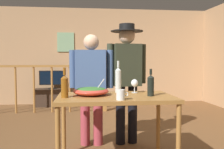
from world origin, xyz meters
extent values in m
plane|color=brown|center=(0.00, 0.00, 0.00)|extent=(8.52, 8.52, 0.00)
cube|color=tan|center=(0.00, 3.28, 1.28)|extent=(5.98, 0.10, 2.56)
cube|color=#7FA67E|center=(-0.93, 3.22, 1.65)|extent=(0.44, 0.03, 0.51)
cylinder|color=#9E6B33|center=(-1.96, 2.15, 0.51)|extent=(0.04, 0.04, 1.02)
cylinder|color=#9E6B33|center=(-1.56, 2.15, 0.51)|extent=(0.04, 0.04, 1.02)
cylinder|color=#9E6B33|center=(-1.17, 2.15, 0.51)|extent=(0.04, 0.04, 1.02)
cylinder|color=#9E6B33|center=(-0.78, 2.15, 0.51)|extent=(0.04, 0.04, 1.02)
cylinder|color=#9E6B33|center=(-0.39, 2.15, 0.51)|extent=(0.04, 0.04, 1.02)
cylinder|color=#9E6B33|center=(0.01, 2.15, 0.51)|extent=(0.04, 0.04, 1.02)
cube|color=#9E6B33|center=(-1.37, 2.15, 1.04)|extent=(2.83, 0.07, 0.05)
cube|color=#9E6B33|center=(0.01, 2.15, 0.56)|extent=(0.10, 0.10, 1.12)
cube|color=#38281E|center=(-1.25, 2.93, 0.22)|extent=(0.90, 0.40, 0.44)
cube|color=black|center=(-1.25, 2.93, 0.45)|extent=(0.20, 0.12, 0.02)
cylinder|color=black|center=(-1.25, 2.93, 0.50)|extent=(0.03, 0.03, 0.08)
cube|color=black|center=(-1.25, 2.90, 0.73)|extent=(0.64, 0.06, 0.36)
cube|color=black|center=(-1.25, 2.87, 0.73)|extent=(0.59, 0.01, 0.33)
cube|color=#9E6B33|center=(-0.10, -0.76, 0.77)|extent=(1.28, 0.76, 0.04)
cylinder|color=#9E6B33|center=(-0.70, -1.10, 0.37)|extent=(0.05, 0.05, 0.75)
cylinder|color=#9E6B33|center=(0.49, -1.10, 0.37)|extent=(0.05, 0.05, 0.75)
cylinder|color=#9E6B33|center=(-0.70, -0.42, 0.37)|extent=(0.05, 0.05, 0.75)
cylinder|color=#9E6B33|center=(0.49, -0.42, 0.37)|extent=(0.05, 0.05, 0.75)
ellipsoid|color=#CC3D2D|center=(-0.37, -0.69, 0.83)|extent=(0.40, 0.40, 0.09)
ellipsoid|color=#38702D|center=(-0.37, -0.69, 0.85)|extent=(0.33, 0.33, 0.04)
cylinder|color=silver|center=(-0.29, -0.69, 0.87)|extent=(0.15, 0.01, 0.20)
cylinder|color=silver|center=(0.16, -0.54, 0.79)|extent=(0.08, 0.08, 0.01)
cylinder|color=silver|center=(0.16, -0.54, 0.83)|extent=(0.01, 0.01, 0.07)
ellipsoid|color=silver|center=(0.16, -0.54, 0.90)|extent=(0.08, 0.08, 0.09)
cylinder|color=brown|center=(-0.65, -0.83, 0.89)|extent=(0.08, 0.08, 0.20)
cone|color=brown|center=(-0.65, -0.83, 1.01)|extent=(0.08, 0.08, 0.03)
cylinder|color=brown|center=(-0.65, -0.83, 1.06)|extent=(0.03, 0.03, 0.08)
cylinder|color=black|center=(0.28, -0.82, 0.89)|extent=(0.07, 0.07, 0.20)
cone|color=black|center=(0.28, -0.82, 1.00)|extent=(0.07, 0.07, 0.03)
cylinder|color=black|center=(0.28, -0.82, 1.05)|extent=(0.03, 0.03, 0.06)
cylinder|color=silver|center=(-0.03, -0.48, 0.92)|extent=(0.07, 0.07, 0.27)
cone|color=silver|center=(-0.03, -0.48, 1.07)|extent=(0.07, 0.07, 0.03)
cylinder|color=silver|center=(-0.03, -0.48, 1.13)|extent=(0.03, 0.03, 0.08)
cylinder|color=white|center=(-0.09, -1.05, 0.84)|extent=(0.09, 0.09, 0.10)
torus|color=white|center=(-0.03, -1.05, 0.84)|extent=(0.05, 0.01, 0.05)
cylinder|color=#9E3842|center=(-0.26, -0.08, 0.39)|extent=(0.13, 0.13, 0.77)
cylinder|color=#9E3842|center=(-0.44, -0.05, 0.39)|extent=(0.13, 0.13, 0.77)
cube|color=#3D5684|center=(-0.35, -0.07, 1.04)|extent=(0.45, 0.28, 0.55)
cylinder|color=#3D5684|center=(-0.09, -0.11, 1.06)|extent=(0.09, 0.09, 0.52)
cylinder|color=#3D5684|center=(-0.60, -0.03, 1.06)|extent=(0.09, 0.09, 0.52)
sphere|color=#D8A884|center=(-0.35, -0.07, 1.42)|extent=(0.21, 0.21, 0.21)
cylinder|color=black|center=(0.23, -0.05, 0.41)|extent=(0.13, 0.13, 0.82)
cylinder|color=black|center=(0.05, -0.08, 0.41)|extent=(0.13, 0.13, 0.82)
cube|color=#2D3323|center=(0.14, -0.07, 1.11)|extent=(0.41, 0.28, 0.58)
cylinder|color=#2D3323|center=(0.38, -0.03, 1.13)|extent=(0.09, 0.09, 0.55)
cylinder|color=#2D3323|center=(-0.09, -0.10, 1.13)|extent=(0.09, 0.09, 0.55)
sphere|color=beige|center=(0.14, -0.07, 1.51)|extent=(0.23, 0.23, 0.23)
cylinder|color=black|center=(0.14, -0.07, 1.58)|extent=(0.45, 0.45, 0.01)
cylinder|color=black|center=(0.14, -0.07, 1.63)|extent=(0.21, 0.21, 0.10)
camera|label=1|loc=(-0.45, -3.43, 1.18)|focal=39.23mm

